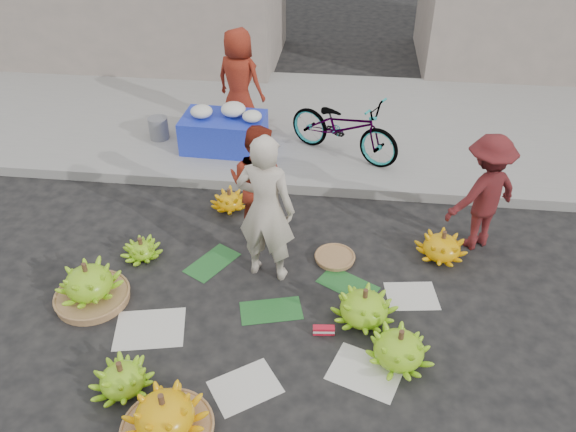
# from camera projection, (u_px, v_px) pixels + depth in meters

# --- Properties ---
(ground) EXTENTS (80.00, 80.00, 0.00)m
(ground) POSITION_uv_depth(u_px,v_px,m) (283.00, 298.00, 6.12)
(ground) COLOR black
(ground) RESTS_ON ground
(curb) EXTENTS (40.00, 0.25, 0.15)m
(curb) POSITION_uv_depth(u_px,v_px,m) (302.00, 186.00, 7.85)
(curb) COLOR gray
(curb) RESTS_ON ground
(sidewalk) EXTENTS (40.00, 4.00, 0.12)m
(sidewalk) POSITION_uv_depth(u_px,v_px,m) (314.00, 121.00, 9.56)
(sidewalk) COLOR gray
(sidewalk) RESTS_ON ground
(newspaper_scatter) EXTENTS (3.20, 1.80, 0.00)m
(newspaper_scatter) POSITION_uv_depth(u_px,v_px,m) (273.00, 355.00, 5.47)
(newspaper_scatter) COLOR silver
(newspaper_scatter) RESTS_ON ground
(banana_leaves) EXTENTS (2.00, 1.00, 0.00)m
(banana_leaves) POSITION_uv_depth(u_px,v_px,m) (276.00, 285.00, 6.29)
(banana_leaves) COLOR #1B5323
(banana_leaves) RESTS_ON ground
(banana_bunch_0) EXTENTS (0.85, 0.85, 0.52)m
(banana_bunch_0) POSITION_uv_depth(u_px,v_px,m) (89.00, 285.00, 5.96)
(banana_bunch_0) COLOR olive
(banana_bunch_0) RESTS_ON ground
(banana_bunch_1) EXTENTS (0.57, 0.57, 0.36)m
(banana_bunch_1) POSITION_uv_depth(u_px,v_px,m) (122.00, 378.00, 5.06)
(banana_bunch_1) COLOR #68B119
(banana_bunch_1) RESTS_ON ground
(banana_bunch_2) EXTENTS (0.87, 0.87, 0.51)m
(banana_bunch_2) POSITION_uv_depth(u_px,v_px,m) (165.00, 417.00, 4.64)
(banana_bunch_2) COLOR olive
(banana_bunch_2) RESTS_ON ground
(banana_bunch_3) EXTENTS (0.83, 0.83, 0.41)m
(banana_bunch_3) POSITION_uv_depth(u_px,v_px,m) (399.00, 348.00, 5.31)
(banana_bunch_3) COLOR #68B119
(banana_bunch_3) RESTS_ON ground
(banana_bunch_4) EXTENTS (0.90, 0.90, 0.42)m
(banana_bunch_4) POSITION_uv_depth(u_px,v_px,m) (364.00, 307.00, 5.75)
(banana_bunch_4) COLOR #68B119
(banana_bunch_4) RESTS_ON ground
(banana_bunch_5) EXTENTS (0.80, 0.80, 0.38)m
(banana_bunch_5) POSITION_uv_depth(u_px,v_px,m) (442.00, 246.00, 6.60)
(banana_bunch_5) COLOR #F2B20C
(banana_bunch_5) RESTS_ON ground
(banana_bunch_6) EXTENTS (0.48, 0.48, 0.28)m
(banana_bunch_6) POSITION_uv_depth(u_px,v_px,m) (142.00, 249.00, 6.63)
(banana_bunch_6) COLOR #68B119
(banana_bunch_6) RESTS_ON ground
(banana_bunch_7) EXTENTS (0.57, 0.57, 0.31)m
(banana_bunch_7) POSITION_uv_depth(u_px,v_px,m) (230.00, 200.00, 7.45)
(banana_bunch_7) COLOR #F2B20C
(banana_bunch_7) RESTS_ON ground
(basket_spare) EXTENTS (0.53, 0.53, 0.05)m
(basket_spare) POSITION_uv_depth(u_px,v_px,m) (335.00, 258.00, 6.64)
(basket_spare) COLOR olive
(basket_spare) RESTS_ON ground
(incense_stack) EXTENTS (0.22, 0.09, 0.09)m
(incense_stack) POSITION_uv_depth(u_px,v_px,m) (324.00, 330.00, 5.67)
(incense_stack) COLOR red
(incense_stack) RESTS_ON ground
(vendor_cream) EXTENTS (0.71, 0.54, 1.76)m
(vendor_cream) POSITION_uv_depth(u_px,v_px,m) (266.00, 210.00, 5.96)
(vendor_cream) COLOR beige
(vendor_cream) RESTS_ON ground
(vendor_red) EXTENTS (0.86, 0.75, 1.49)m
(vendor_red) POSITION_uv_depth(u_px,v_px,m) (257.00, 183.00, 6.65)
(vendor_red) COLOR maroon
(vendor_red) RESTS_ON ground
(man_striped) EXTENTS (1.10, 0.97, 1.47)m
(man_striped) POSITION_uv_depth(u_px,v_px,m) (484.00, 193.00, 6.49)
(man_striped) COLOR maroon
(man_striped) RESTS_ON ground
(flower_table) EXTENTS (1.26, 0.82, 0.72)m
(flower_table) POSITION_uv_depth(u_px,v_px,m) (224.00, 130.00, 8.50)
(flower_table) COLOR #1B2BB3
(flower_table) RESTS_ON sidewalk
(grey_bucket) EXTENTS (0.30, 0.30, 0.35)m
(grey_bucket) POSITION_uv_depth(u_px,v_px,m) (159.00, 128.00, 8.83)
(grey_bucket) COLOR slate
(grey_bucket) RESTS_ON sidewalk
(flower_vendor) EXTENTS (0.93, 0.77, 1.63)m
(flower_vendor) POSITION_uv_depth(u_px,v_px,m) (239.00, 81.00, 8.73)
(flower_vendor) COLOR maroon
(flower_vendor) RESTS_ON sidewalk
(bicycle) EXTENTS (1.38, 1.86, 0.94)m
(bicycle) POSITION_uv_depth(u_px,v_px,m) (344.00, 127.00, 8.21)
(bicycle) COLOR gray
(bicycle) RESTS_ON sidewalk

